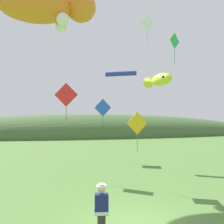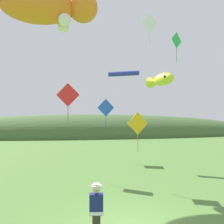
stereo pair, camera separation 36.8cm
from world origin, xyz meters
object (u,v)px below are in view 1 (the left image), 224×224
at_px(kite_diamond_gold, 137,124).
at_px(kite_diamond_red, 66,95).
at_px(festival_attendant, 102,212).
at_px(kite_fish_windsock, 159,80).
at_px(kite_diamond_green, 175,41).
at_px(kite_diamond_white, 147,23).
at_px(kite_diamond_blue, 103,108).
at_px(kite_tube_streamer, 120,74).
at_px(kite_giant_cat, 46,6).

xyz_separation_m(kite_diamond_gold, kite_diamond_red, (-3.73, 3.18, 1.67)).
distance_m(festival_attendant, kite_fish_windsock, 10.74).
distance_m(kite_diamond_green, kite_diamond_red, 7.51).
xyz_separation_m(kite_fish_windsock, kite_diamond_green, (0.68, -0.93, 2.30)).
distance_m(festival_attendant, kite_diamond_green, 11.66).
xyz_separation_m(festival_attendant, kite_diamond_white, (4.60, 10.12, 9.30)).
bearing_deg(kite_diamond_gold, kite_fish_windsock, 51.54).
bearing_deg(kite_diamond_white, kite_diamond_red, -165.51).
xyz_separation_m(kite_diamond_blue, kite_diamond_red, (-2.90, -4.40, 0.74)).
bearing_deg(kite_diamond_gold, festival_attendant, -115.27).
bearing_deg(kite_fish_windsock, kite_diamond_blue, 122.30).
height_order(kite_fish_windsock, kite_diamond_blue, kite_fish_windsock).
bearing_deg(kite_diamond_blue, kite_fish_windsock, -57.70).
xyz_separation_m(kite_tube_streamer, kite_diamond_green, (2.46, -4.77, 1.37)).
bearing_deg(kite_diamond_blue, kite_diamond_green, -57.05).
bearing_deg(kite_diamond_green, festival_attendant, -126.79).
bearing_deg(kite_tube_streamer, kite_diamond_red, -140.34).
height_order(festival_attendant, kite_fish_windsock, kite_fish_windsock).
distance_m(kite_diamond_gold, kite_diamond_red, 5.17).
bearing_deg(kite_diamond_red, kite_giant_cat, 156.01).
relative_size(festival_attendant, kite_diamond_blue, 0.75).
relative_size(kite_diamond_gold, kite_diamond_red, 0.87).
bearing_deg(kite_diamond_gold, kite_giant_cat, 143.25).
distance_m(kite_tube_streamer, kite_diamond_gold, 7.55).
bearing_deg(kite_diamond_blue, kite_giant_cat, -137.69).
xyz_separation_m(kite_fish_windsock, kite_diamond_blue, (-3.03, 4.80, -1.76)).
bearing_deg(kite_tube_streamer, kite_fish_windsock, -65.10).
bearing_deg(festival_attendant, kite_diamond_red, 97.61).
bearing_deg(kite_diamond_white, kite_tube_streamer, 129.32).
height_order(kite_tube_streamer, kite_diamond_blue, kite_tube_streamer).
distance_m(kite_tube_streamer, kite_diamond_red, 5.73).
relative_size(festival_attendant, kite_tube_streamer, 0.73).
distance_m(festival_attendant, kite_diamond_gold, 6.45).
bearing_deg(kite_giant_cat, festival_attendant, -75.09).
relative_size(kite_giant_cat, kite_diamond_green, 4.51).
relative_size(kite_giant_cat, kite_diamond_blue, 3.66).
relative_size(festival_attendant, kite_giant_cat, 0.20).
relative_size(kite_fish_windsock, kite_diamond_gold, 1.45).
bearing_deg(kite_tube_streamer, kite_diamond_blue, 142.55).
xyz_separation_m(festival_attendant, kite_fish_windsock, (4.78, 8.23, 4.97)).
distance_m(kite_diamond_blue, kite_diamond_white, 7.32).
bearing_deg(kite_diamond_red, kite_fish_windsock, -3.88).
height_order(kite_diamond_blue, kite_diamond_white, kite_diamond_white).
bearing_deg(kite_diamond_green, kite_diamond_white, 107.01).
bearing_deg(kite_tube_streamer, festival_attendant, -103.94).
xyz_separation_m(kite_fish_windsock, kite_diamond_red, (-5.93, 0.40, -1.02)).
distance_m(kite_giant_cat, kite_fish_windsock, 8.66).
relative_size(kite_fish_windsock, kite_diamond_green, 1.57).
xyz_separation_m(kite_giant_cat, kite_diamond_red, (1.30, -0.58, -5.69)).
relative_size(kite_giant_cat, kite_diamond_white, 3.80).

